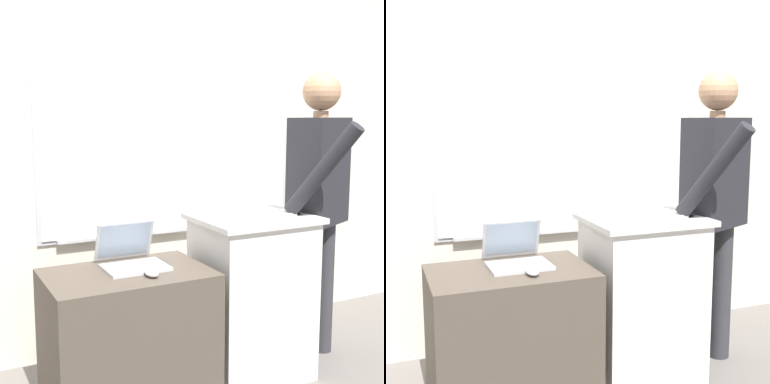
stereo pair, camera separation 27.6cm
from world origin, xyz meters
TOP-DOWN VIEW (x-y plane):
  - back_wall at (0.01, 1.19)m, footprint 6.40×0.17m
  - lectern_podium at (0.43, 0.43)m, footprint 0.65×0.53m
  - side_desk at (-0.35, 0.36)m, footprint 0.81×0.53m
  - person_presenter at (0.91, 0.44)m, footprint 0.59×0.68m
  - laptop at (-0.30, 0.46)m, footprint 0.31×0.32m
  - wireless_keyboard at (0.44, 0.36)m, footprint 0.40×0.11m
  - computer_mouse_by_laptop at (-0.27, 0.24)m, footprint 0.06×0.10m
  - computer_mouse_by_keyboard at (0.68, 0.37)m, footprint 0.06×0.10m

SIDE VIEW (x-z plane):
  - side_desk at x=-0.35m, z-range 0.00..0.74m
  - lectern_podium at x=0.43m, z-range 0.00..0.95m
  - computer_mouse_by_laptop at x=-0.27m, z-range 0.74..0.78m
  - laptop at x=-0.30m, z-range 0.69..0.91m
  - wireless_keyboard at x=0.44m, z-range 0.95..0.97m
  - computer_mouse_by_keyboard at x=0.68m, z-range 0.95..0.98m
  - person_presenter at x=0.91m, z-range 0.15..1.90m
  - back_wall at x=0.01m, z-range -0.01..2.88m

